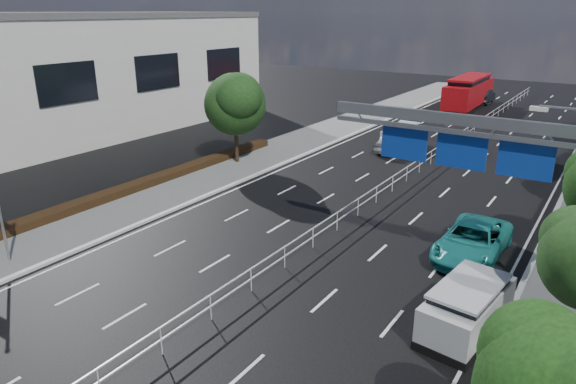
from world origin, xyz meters
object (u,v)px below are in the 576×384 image
Objects in this scene: overhead_gantry at (480,147)px; near_car_silver at (393,141)px; silver_minivan at (467,308)px; parked_car_teal at (472,241)px; red_bus at (469,92)px; near_car_dark at (483,96)px; white_minivan at (401,136)px; parked_car_dark at (536,158)px.

overhead_gantry reaches higher than near_car_silver.
parked_car_teal is (-1.38, 5.98, -0.13)m from silver_minivan.
red_bus reaches higher than near_car_dark.
red_bus reaches higher than parked_car_teal.
red_bus is at bearing -94.15° from near_car_silver.
near_car_dark is 1.13× the size of silver_minivan.
white_minivan is 10.35m from parked_car_dark.
overhead_gantry is 46.09m from near_car_dark.
overhead_gantry reaches higher than parked_car_dark.
white_minivan is 0.36× the size of red_bus.
silver_minivan is (11.71, -23.36, -0.00)m from white_minivan.
white_minivan is at bearing -177.45° from parked_car_dark.
red_bus reaches higher than white_minivan.
red_bus is (-10.87, 40.28, -3.72)m from overhead_gantry.
white_minivan reaches higher than parked_car_teal.
parked_car_teal is (-0.24, 1.95, -4.83)m from overhead_gantry.
overhead_gantry is at bearing 101.46° from near_car_dark.
silver_minivan reaches higher than parked_car_dark.
parked_car_dark is (10.33, -0.57, -0.20)m from white_minivan.
red_bus is at bearing 93.78° from white_minivan.
near_car_silver is at bearing -167.57° from parked_car_dark.
red_bus is 2.18× the size of parked_car_teal.
overhead_gantry is at bearing -58.36° from white_minivan.
near_car_dark is at bearing 102.86° from overhead_gantry.
near_car_silver is 10.40m from parked_car_dark.
parked_car_teal is at bearing 97.02° from overhead_gantry.
near_car_dark is 43.90m from parked_car_teal.
near_car_dark is at bearing 80.46° from red_bus.
near_car_dark is (0.37, 25.37, -0.04)m from white_minivan.
red_bus reaches higher than near_car_silver.
red_bus is 22.76m from near_car_silver.
white_minivan is 25.37m from near_car_dark.
red_bus is 4.59m from near_car_dark.
silver_minivan is (1.14, -4.03, -4.70)m from overhead_gantry.
silver_minivan is (11.35, -48.73, 0.04)m from near_car_dark.
near_car_dark is at bearing 116.74° from parked_car_dark.
overhead_gantry reaches higher than near_car_dark.
parked_car_dark is (9.97, -25.94, -0.16)m from near_car_dark.
overhead_gantry is 5.21m from parked_car_teal.
near_car_dark is at bearing 110.04° from silver_minivan.
red_bus reaches higher than parked_car_dark.
white_minivan is at bearing 118.68° from overhead_gantry.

